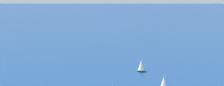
% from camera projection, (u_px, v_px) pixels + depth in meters
% --- Properties ---
extents(sailboat_mid_cluster, '(7.49, 4.51, 9.40)m').
position_uv_depth(sailboat_mid_cluster, '(141.00, 66.00, 190.50)').
color(sailboat_mid_cluster, '#33704C').
rests_on(sailboat_mid_cluster, ground_plane).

